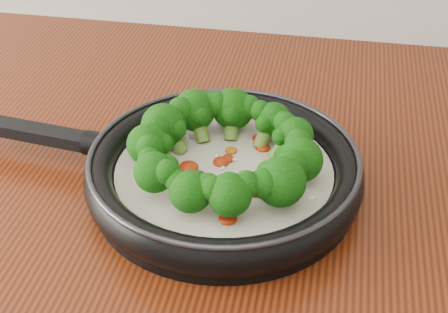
# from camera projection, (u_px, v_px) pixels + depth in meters

# --- Properties ---
(skillet) EXTENTS (0.51, 0.35, 0.09)m
(skillet) POSITION_uv_depth(u_px,v_px,m) (222.00, 166.00, 0.74)
(skillet) COLOR black
(skillet) RESTS_ON counter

